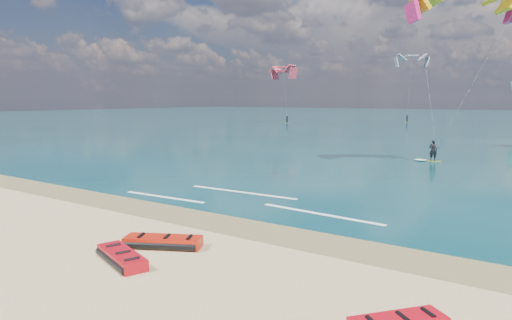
% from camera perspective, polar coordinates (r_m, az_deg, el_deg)
% --- Properties ---
extents(ground, '(320.00, 320.00, 0.00)m').
position_cam_1_polar(ground, '(52.62, 19.56, 1.95)').
color(ground, tan).
rests_on(ground, ground).
extents(wet_sand_strip, '(320.00, 2.40, 0.01)m').
position_cam_1_polar(wet_sand_strip, '(19.57, -9.24, -6.81)').
color(wet_sand_strip, brown).
rests_on(wet_sand_strip, ground).
extents(sea, '(320.00, 200.00, 0.04)m').
position_cam_1_polar(sea, '(115.58, 27.64, 4.42)').
color(sea, '#0A363B').
rests_on(sea, ground).
extents(packed_kite_left, '(2.96, 2.24, 0.41)m').
position_cam_1_polar(packed_kite_left, '(15.64, -11.50, -10.61)').
color(packed_kite_left, red).
rests_on(packed_kite_left, ground).
extents(packed_kite_mid, '(2.75, 1.84, 0.39)m').
position_cam_1_polar(packed_kite_mid, '(14.56, -16.41, -12.17)').
color(packed_kite_mid, '#B50C16').
rests_on(packed_kite_mid, ground).
extents(kitesurfer_main, '(8.52, 8.31, 12.92)m').
position_cam_1_polar(kitesurfer_main, '(34.61, 22.94, 10.15)').
color(kitesurfer_main, '#AEE61B').
rests_on(kitesurfer_main, sea).
extents(shoreline_foam, '(13.23, 3.59, 0.01)m').
position_cam_1_polar(shoreline_foam, '(21.92, -1.73, -5.02)').
color(shoreline_foam, white).
rests_on(shoreline_foam, ground).
extents(distant_kites, '(75.78, 35.48, 12.97)m').
position_cam_1_polar(distant_kites, '(88.74, 25.11, 7.32)').
color(distant_kites, '#CB6C12').
rests_on(distant_kites, ground).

